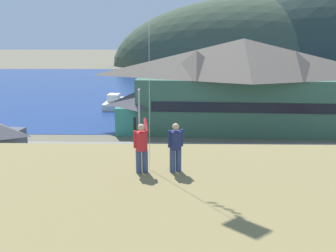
{
  "coord_description": "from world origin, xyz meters",
  "views": [
    {
      "loc": [
        1.2,
        -19.82,
        10.67
      ],
      "look_at": [
        0.66,
        9.0,
        3.36
      ],
      "focal_mm": 37.38,
      "sensor_mm": 36.0,
      "label": 1
    }
  ],
  "objects_px": {
    "parked_car_front_row_end": "(212,189)",
    "person_companion": "(176,146)",
    "harbor_lodge": "(242,82)",
    "moored_boat_outer_mooring": "(157,107)",
    "parked_car_back_row_left": "(179,163)",
    "parking_light_pole": "(139,118)",
    "moored_boat_wharfside": "(115,103)",
    "person_kite_flyer": "(142,146)",
    "wharf_dock": "(138,105)",
    "storage_shed_waterside": "(140,110)",
    "parked_car_back_row_right": "(22,185)"
  },
  "relations": [
    {
      "from": "parked_car_back_row_left",
      "to": "parking_light_pole",
      "type": "height_order",
      "value": "parking_light_pole"
    },
    {
      "from": "parked_car_front_row_end",
      "to": "person_companion",
      "type": "bearing_deg",
      "value": -104.11
    },
    {
      "from": "storage_shed_waterside",
      "to": "moored_boat_wharfside",
      "type": "bearing_deg",
      "value": 110.88
    },
    {
      "from": "wharf_dock",
      "to": "person_kite_flyer",
      "type": "relative_size",
      "value": 7.78
    },
    {
      "from": "parked_car_back_row_right",
      "to": "person_companion",
      "type": "bearing_deg",
      "value": -44.25
    },
    {
      "from": "storage_shed_waterside",
      "to": "parked_car_front_row_end",
      "type": "xyz_separation_m",
      "value": [
        6.42,
        -18.48,
        -1.46
      ]
    },
    {
      "from": "moored_boat_outer_mooring",
      "to": "parking_light_pole",
      "type": "xyz_separation_m",
      "value": [
        -0.61,
        -20.46,
        2.97
      ]
    },
    {
      "from": "wharf_dock",
      "to": "moored_boat_wharfside",
      "type": "bearing_deg",
      "value": -174.73
    },
    {
      "from": "moored_boat_wharfside",
      "to": "person_companion",
      "type": "bearing_deg",
      "value": -77.44
    },
    {
      "from": "parked_car_back_row_left",
      "to": "person_companion",
      "type": "relative_size",
      "value": 2.43
    },
    {
      "from": "parked_car_back_row_right",
      "to": "person_kite_flyer",
      "type": "relative_size",
      "value": 2.27
    },
    {
      "from": "parked_car_back_row_left",
      "to": "parking_light_pole",
      "type": "distance_m",
      "value": 6.23
    },
    {
      "from": "parking_light_pole",
      "to": "parked_car_back_row_right",
      "type": "bearing_deg",
      "value": -128.57
    },
    {
      "from": "parking_light_pole",
      "to": "person_companion",
      "type": "relative_size",
      "value": 3.53
    },
    {
      "from": "parked_car_front_row_end",
      "to": "parked_car_back_row_left",
      "type": "relative_size",
      "value": 1.01
    },
    {
      "from": "wharf_dock",
      "to": "parked_car_front_row_end",
      "type": "height_order",
      "value": "parked_car_front_row_end"
    },
    {
      "from": "storage_shed_waterside",
      "to": "moored_boat_outer_mooring",
      "type": "height_order",
      "value": "storage_shed_waterside"
    },
    {
      "from": "moored_boat_wharfside",
      "to": "storage_shed_waterside",
      "type": "bearing_deg",
      "value": -69.12
    },
    {
      "from": "wharf_dock",
      "to": "parked_car_front_row_end",
      "type": "distance_m",
      "value": 34.18
    },
    {
      "from": "parking_light_pole",
      "to": "person_companion",
      "type": "distance_m",
      "value": 19.41
    },
    {
      "from": "moored_boat_wharfside",
      "to": "person_kite_flyer",
      "type": "relative_size",
      "value": 4.13
    },
    {
      "from": "harbor_lodge",
      "to": "parking_light_pole",
      "type": "bearing_deg",
      "value": -135.64
    },
    {
      "from": "harbor_lodge",
      "to": "person_companion",
      "type": "distance_m",
      "value": 30.73
    },
    {
      "from": "parked_car_back_row_left",
      "to": "parking_light_pole",
      "type": "xyz_separation_m",
      "value": [
        -3.51,
        4.42,
        2.63
      ]
    },
    {
      "from": "harbor_lodge",
      "to": "person_kite_flyer",
      "type": "height_order",
      "value": "harbor_lodge"
    },
    {
      "from": "moored_boat_wharfside",
      "to": "parked_car_back_row_left",
      "type": "height_order",
      "value": "moored_boat_wharfside"
    },
    {
      "from": "person_kite_flyer",
      "to": "wharf_dock",
      "type": "bearing_deg",
      "value": 96.28
    },
    {
      "from": "parking_light_pole",
      "to": "moored_boat_outer_mooring",
      "type": "bearing_deg",
      "value": 88.3
    },
    {
      "from": "harbor_lodge",
      "to": "person_companion",
      "type": "height_order",
      "value": "harbor_lodge"
    },
    {
      "from": "harbor_lodge",
      "to": "parked_car_back_row_left",
      "type": "bearing_deg",
      "value": -116.38
    },
    {
      "from": "parked_car_front_row_end",
      "to": "parked_car_back_row_left",
      "type": "bearing_deg",
      "value": 113.78
    },
    {
      "from": "moored_boat_wharfside",
      "to": "moored_boat_outer_mooring",
      "type": "bearing_deg",
      "value": -24.64
    },
    {
      "from": "moored_boat_outer_mooring",
      "to": "parked_car_back_row_right",
      "type": "distance_m",
      "value": 30.32
    },
    {
      "from": "parked_car_front_row_end",
      "to": "parking_light_pole",
      "type": "xyz_separation_m",
      "value": [
        -5.61,
        9.19,
        2.63
      ]
    },
    {
      "from": "parked_car_front_row_end",
      "to": "person_kite_flyer",
      "type": "xyz_separation_m",
      "value": [
        -3.6,
        -9.77,
        5.99
      ]
    },
    {
      "from": "wharf_dock",
      "to": "moored_boat_outer_mooring",
      "type": "bearing_deg",
      "value": -46.46
    },
    {
      "from": "parking_light_pole",
      "to": "harbor_lodge",
      "type": "bearing_deg",
      "value": 44.36
    },
    {
      "from": "parked_car_back_row_left",
      "to": "storage_shed_waterside",
      "type": "bearing_deg",
      "value": 107.49
    },
    {
      "from": "wharf_dock",
      "to": "moored_boat_wharfside",
      "type": "relative_size",
      "value": 1.88
    },
    {
      "from": "moored_boat_wharfside",
      "to": "person_kite_flyer",
      "type": "bearing_deg",
      "value": -78.98
    },
    {
      "from": "parking_light_pole",
      "to": "person_kite_flyer",
      "type": "height_order",
      "value": "person_kite_flyer"
    },
    {
      "from": "parked_car_back_row_right",
      "to": "parked_car_back_row_left",
      "type": "distance_m",
      "value": 11.47
    },
    {
      "from": "person_kite_flyer",
      "to": "moored_boat_wharfside",
      "type": "bearing_deg",
      "value": 101.02
    },
    {
      "from": "harbor_lodge",
      "to": "moored_boat_outer_mooring",
      "type": "bearing_deg",
      "value": 137.32
    },
    {
      "from": "moored_boat_wharfside",
      "to": "harbor_lodge",
      "type": "bearing_deg",
      "value": -36.43
    },
    {
      "from": "storage_shed_waterside",
      "to": "parked_car_back_row_left",
      "type": "xyz_separation_m",
      "value": [
        4.32,
        -13.71,
        -1.46
      ]
    },
    {
      "from": "parked_car_back_row_left",
      "to": "person_kite_flyer",
      "type": "height_order",
      "value": "person_kite_flyer"
    },
    {
      "from": "wharf_dock",
      "to": "parked_car_front_row_end",
      "type": "relative_size",
      "value": 3.37
    },
    {
      "from": "moored_boat_wharfside",
      "to": "moored_boat_outer_mooring",
      "type": "distance_m",
      "value": 7.58
    },
    {
      "from": "moored_boat_wharfside",
      "to": "parked_car_back_row_right",
      "type": "xyz_separation_m",
      "value": [
        -0.79,
        -32.48,
        0.34
      ]
    }
  ]
}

